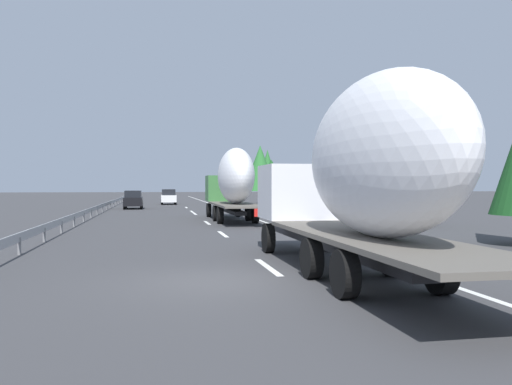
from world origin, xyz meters
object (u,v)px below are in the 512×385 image
(truck_lead, at_px, (233,182))
(car_white_van, at_px, (168,197))
(car_black_suv, at_px, (133,200))
(road_sign, at_px, (242,188))
(truck_trailing, at_px, (359,172))

(truck_lead, xyz_separation_m, car_white_van, (31.53, 3.44, -1.66))
(car_black_suv, relative_size, road_sign, 1.45)
(truck_lead, height_order, truck_trailing, truck_trailing)
(car_white_van, xyz_separation_m, road_sign, (-16.43, -6.54, 1.12))
(truck_lead, height_order, car_white_van, truck_lead)
(truck_lead, bearing_deg, car_black_suv, 20.01)
(truck_lead, relative_size, truck_trailing, 0.90)
(truck_lead, distance_m, road_sign, 15.42)
(truck_lead, xyz_separation_m, car_black_suv, (19.82, 7.22, -1.67))
(truck_lead, relative_size, car_black_suv, 2.98)
(car_black_suv, xyz_separation_m, car_white_van, (11.71, -3.77, 0.01))
(car_black_suv, distance_m, road_sign, 11.40)
(truck_lead, height_order, road_sign, truck_lead)
(car_white_van, bearing_deg, car_black_suv, 162.13)
(truck_lead, height_order, car_black_suv, truck_lead)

